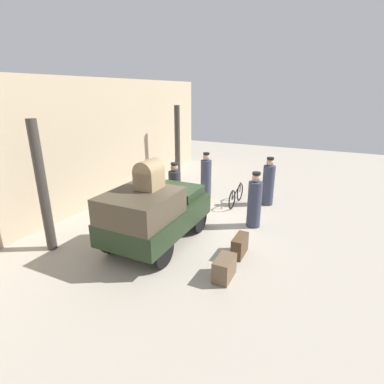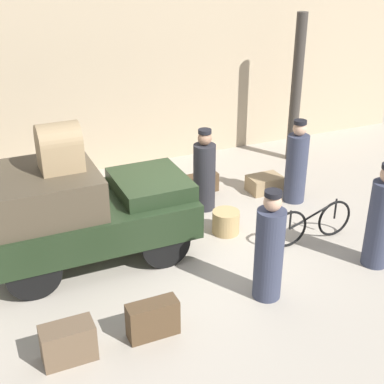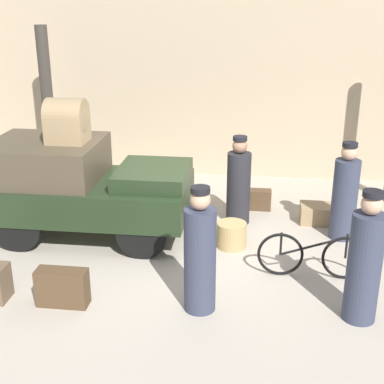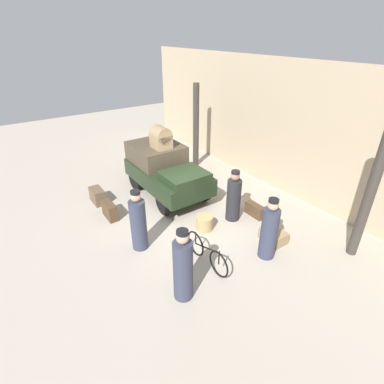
{
  "view_description": "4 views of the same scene",
  "coord_description": "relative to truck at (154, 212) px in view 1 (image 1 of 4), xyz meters",
  "views": [
    {
      "loc": [
        -8.05,
        -3.76,
        4.08
      ],
      "look_at": [
        0.2,
        0.2,
        0.95
      ],
      "focal_mm": 28.0,
      "sensor_mm": 36.0,
      "label": 1
    },
    {
      "loc": [
        -3.19,
        -7.37,
        4.93
      ],
      "look_at": [
        0.2,
        0.2,
        0.95
      ],
      "focal_mm": 50.0,
      "sensor_mm": 36.0,
      "label": 2
    },
    {
      "loc": [
        1.23,
        -8.01,
        4.02
      ],
      "look_at": [
        0.2,
        0.2,
        0.95
      ],
      "focal_mm": 50.0,
      "sensor_mm": 36.0,
      "label": 3
    },
    {
      "loc": [
        6.71,
        -4.33,
        5.29
      ],
      "look_at": [
        0.2,
        0.2,
        0.95
      ],
      "focal_mm": 28.0,
      "sensor_mm": 36.0,
      "label": 4
    }
  ],
  "objects": [
    {
      "name": "suitcase_black_upright",
      "position": [
        -0.71,
        -2.28,
        -0.68
      ],
      "size": [
        0.68,
        0.37,
        0.51
      ],
      "color": "brown",
      "rests_on": "ground"
    },
    {
      "name": "conductor_in_dark_uniform",
      "position": [
        4.52,
        0.41,
        -0.16
      ],
      "size": [
        0.43,
        0.43,
        1.72
      ],
      "color": "#33384C",
      "rests_on": "ground"
    },
    {
      "name": "trunk_wicker_pale",
      "position": [
        2.96,
        1.55,
        -0.74
      ],
      "size": [
        0.69,
        0.25,
        0.4
      ],
      "color": "#4C3823",
      "rests_on": "ground"
    },
    {
      "name": "wicker_basket",
      "position": [
        2.63,
        -0.2,
        -0.72
      ],
      "size": [
        0.5,
        0.5,
        0.43
      ],
      "color": "tan",
      "rests_on": "ground"
    },
    {
      "name": "bicycle",
      "position": [
        3.88,
        -1.09,
        -0.58
      ],
      "size": [
        1.64,
        0.04,
        0.73
      ],
      "color": "black",
      "rests_on": "ground"
    },
    {
      "name": "canopy_pillar_right",
      "position": [
        5.75,
        2.38,
        0.78
      ],
      "size": [
        0.25,
        0.25,
        3.44
      ],
      "color": "#38332D",
      "rests_on": "ground"
    },
    {
      "name": "porter_standing_middle",
      "position": [
        2.68,
        0.85,
        -0.19
      ],
      "size": [
        0.44,
        0.44,
        1.65
      ],
      "color": "#232328",
      "rests_on": "ground"
    },
    {
      "name": "canopy_pillar_left",
      "position": [
        -1.45,
        2.38,
        0.78
      ],
      "size": [
        0.25,
        0.25,
        3.44
      ],
      "color": "#38332D",
      "rests_on": "ground"
    },
    {
      "name": "trunk_on_truck_roof",
      "position": [
        -0.17,
        0.0,
        1.1
      ],
      "size": [
        0.64,
        0.57,
        0.74
      ],
      "color": "#937A56",
      "rests_on": "truck"
    },
    {
      "name": "porter_with_bicycle",
      "position": [
        2.31,
        -2.16,
        -0.14
      ],
      "size": [
        0.43,
        0.43,
        1.76
      ],
      "color": "#33384C",
      "rests_on": "ground"
    },
    {
      "name": "trunk_large_brown",
      "position": [
        4.2,
        1.03,
        -0.77
      ],
      "size": [
        0.7,
        0.49,
        0.34
      ],
      "color": "#937A56",
      "rests_on": "ground"
    },
    {
      "name": "truck",
      "position": [
        0.0,
        0.0,
        0.0
      ],
      "size": [
        3.38,
        1.76,
        1.68
      ],
      "color": "black",
      "rests_on": "ground"
    },
    {
      "name": "station_building_facade",
      "position": [
        1.75,
        3.68,
        1.31
      ],
      "size": [
        16.0,
        0.15,
        4.5
      ],
      "color": "tan",
      "rests_on": "ground"
    },
    {
      "name": "trunk_umber_medium",
      "position": [
        0.43,
        -2.29,
        -0.68
      ],
      "size": [
        0.7,
        0.27,
        0.53
      ],
      "color": "#4C3823",
      "rests_on": "ground"
    },
    {
      "name": "porter_carrying_trunk",
      "position": [
        4.41,
        -2.13,
        -0.13
      ],
      "size": [
        0.43,
        0.43,
        1.79
      ],
      "color": "#33384C",
      "rests_on": "ground"
    },
    {
      "name": "ground_plane",
      "position": [
        1.75,
        -0.39,
        -0.94
      ],
      "size": [
        30.0,
        30.0,
        0.0
      ],
      "primitive_type": "plane",
      "color": "#A89E8E"
    }
  ]
}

